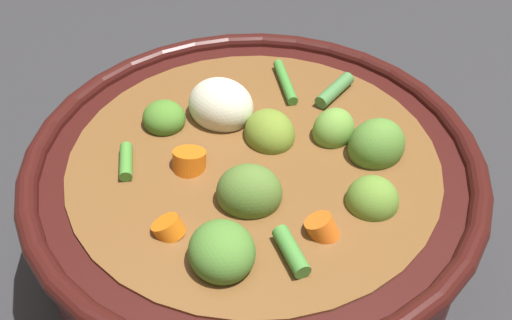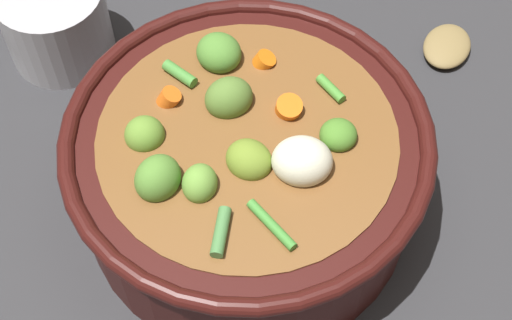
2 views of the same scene
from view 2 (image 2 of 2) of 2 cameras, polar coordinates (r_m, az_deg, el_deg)
ground_plane at (r=0.74m, az=-0.59°, el=-3.17°), size 1.10×1.10×0.00m
cooking_pot at (r=0.68m, az=-0.66°, el=-0.54°), size 0.33×0.33×0.14m
wooden_spoon at (r=0.87m, az=18.83°, el=6.72°), size 0.23×0.23×0.02m
small_saucepan at (r=0.85m, az=-15.26°, el=10.09°), size 0.18×0.12×0.09m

